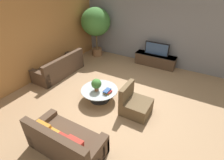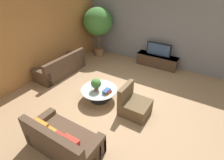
% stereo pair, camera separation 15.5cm
% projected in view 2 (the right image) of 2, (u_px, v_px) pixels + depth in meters
% --- Properties ---
extents(ground_plane, '(24.00, 24.00, 0.00)m').
position_uv_depth(ground_plane, '(115.00, 98.00, 5.78)').
color(ground_plane, '#9E7A56').
extents(back_wall_stone, '(7.40, 0.12, 3.00)m').
position_uv_depth(back_wall_stone, '(155.00, 29.00, 7.35)').
color(back_wall_stone, slate).
rests_on(back_wall_stone, ground).
extents(side_wall_left, '(0.12, 7.40, 3.00)m').
position_uv_depth(side_wall_left, '(44.00, 36.00, 6.60)').
color(side_wall_left, '#B2753D').
rests_on(side_wall_left, ground).
extents(media_console, '(1.75, 0.50, 0.51)m').
position_uv_depth(media_console, '(157.00, 61.00, 7.60)').
color(media_console, '#473323').
rests_on(media_console, ground).
extents(television, '(1.02, 0.13, 0.54)m').
position_uv_depth(television, '(159.00, 50.00, 7.33)').
color(television, black).
rests_on(television, media_console).
extents(coffee_table, '(1.16, 1.16, 0.39)m').
position_uv_depth(coffee_table, '(99.00, 92.00, 5.58)').
color(coffee_table, black).
rests_on(coffee_table, ground).
extents(couch_by_wall, '(0.84, 2.08, 0.84)m').
position_uv_depth(couch_by_wall, '(61.00, 67.00, 7.01)').
color(couch_by_wall, '#4C3828').
rests_on(couch_by_wall, ground).
extents(couch_near_entry, '(1.75, 0.84, 0.84)m').
position_uv_depth(couch_near_entry, '(63.00, 140.00, 3.95)').
color(couch_near_entry, '#4C3828').
rests_on(couch_near_entry, ground).
extents(armchair_wicker, '(0.80, 0.76, 0.86)m').
position_uv_depth(armchair_wicker, '(134.00, 105.00, 5.04)').
color(armchair_wicker, brown).
rests_on(armchair_wicker, ground).
extents(potted_palm_tall, '(1.33, 1.33, 2.26)m').
position_uv_depth(potted_palm_tall, '(98.00, 23.00, 7.95)').
color(potted_palm_tall, brown).
rests_on(potted_palm_tall, ground).
extents(potted_plant_tabletop, '(0.31, 0.31, 0.41)m').
position_uv_depth(potted_plant_tabletop, '(96.00, 84.00, 5.34)').
color(potted_plant_tabletop, brown).
rests_on(potted_plant_tabletop, coffee_table).
extents(book_stack, '(0.24, 0.27, 0.10)m').
position_uv_depth(book_stack, '(107.00, 91.00, 5.33)').
color(book_stack, gold).
rests_on(book_stack, coffee_table).
extents(remote_black, '(0.05, 0.16, 0.02)m').
position_uv_depth(remote_black, '(95.00, 82.00, 5.83)').
color(remote_black, black).
rests_on(remote_black, coffee_table).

